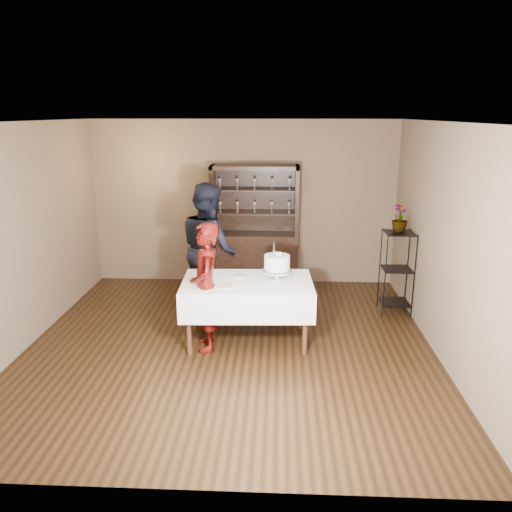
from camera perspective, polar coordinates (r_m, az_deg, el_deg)
The scene contains 14 objects.
floor at distance 6.35m, azimuth -2.99°, elevation -10.11°, with size 5.00×5.00×0.00m, color black.
ceiling at distance 5.69m, azimuth -3.39°, elevation 15.07°, with size 5.00×5.00×0.00m, color silver.
back_wall at distance 8.31m, azimuth -1.44°, elevation 6.06°, with size 5.00×0.02×2.70m, color brown.
wall_left at distance 6.61m, azimuth -25.28°, elevation 1.87°, with size 0.02×5.00×2.70m, color brown.
wall_right at distance 6.15m, azimuth 20.69°, elevation 1.41°, with size 0.02×5.00×2.70m, color brown.
china_hutch at distance 8.21m, azimuth -0.14°, elevation 1.03°, with size 1.40×0.48×2.00m.
plant_etagere at distance 7.39m, azimuth 15.78°, elevation -1.43°, with size 0.42×0.42×1.20m.
cake_table at distance 6.21m, azimuth -0.99°, elevation -4.53°, with size 1.64×1.05×0.80m.
woman at distance 6.00m, azimuth -5.74°, elevation -3.57°, with size 0.57×0.38×1.57m, color #330405.
man at distance 7.13m, azimuth -5.44°, elevation 0.90°, with size 0.91×0.71×1.88m, color black.
cake at distance 6.15m, azimuth 2.41°, elevation -0.97°, with size 0.36×0.36×0.49m.
plate_near at distance 5.96m, azimuth -3.44°, elevation -3.46°, with size 0.18×0.18×0.01m, color white.
plate_far at distance 6.32m, azimuth -1.92°, elevation -2.27°, with size 0.18×0.18×0.01m, color white.
potted_plant at distance 7.25m, azimuth 16.11°, elevation 4.16°, with size 0.21×0.21×0.38m, color #436F35.
Camera 1 is at (0.59, -5.66, 2.80)m, focal length 35.00 mm.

